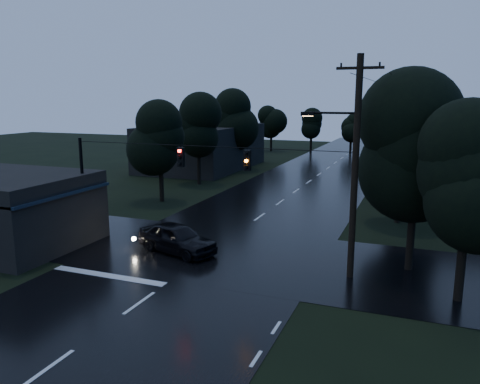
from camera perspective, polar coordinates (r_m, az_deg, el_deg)
The scene contains 18 objects.
ground at distance 16.38m, azimuth -22.34°, elevation -19.32°, with size 160.00×160.00×0.00m, color black.
main_road at distance 42.01m, azimuth 6.84°, elevation 0.10°, with size 12.00×120.00×0.02m, color black.
cross_street at distance 25.52m, azimuth -3.45°, elevation -7.26°, with size 60.00×9.00×0.02m, color black.
building_far_right at distance 44.51m, azimuth 26.01°, elevation 2.53°, with size 10.00×14.00×4.40m, color black.
building_far_left at distance 55.77m, azimuth -4.57°, elevation 5.51°, with size 10.00×16.00×5.00m, color black.
utility_pole_main at distance 21.32m, azimuth 13.64°, elevation 3.29°, with size 3.50×0.30×10.00m.
utility_pole_far at distance 38.23m, azimuth 18.37°, elevation 4.38°, with size 2.00×0.30×7.50m.
anchor_pole_left at distance 27.88m, azimuth -18.57°, elevation 0.14°, with size 0.18×0.18×6.00m, color black.
span_signals at distance 23.22m, azimuth -3.40°, elevation 4.18°, with size 15.00×0.37×1.12m.
tree_corner_near at distance 23.04m, azimuth 20.82°, elevation 5.29°, with size 4.48×4.48×9.44m.
tree_corner_far at distance 20.23m, azimuth 26.22°, elevation 1.97°, with size 3.92×3.92×8.26m.
tree_left_a at distance 37.37m, azimuth -9.75°, elevation 6.75°, with size 3.92×3.92×8.26m.
tree_left_b at distance 44.64m, azimuth -5.12°, elevation 8.07°, with size 4.20×4.20×8.85m.
tree_left_c at distance 53.98m, azimuth -0.94°, elevation 9.07°, with size 4.48×4.48×9.44m.
tree_right_a at distance 32.06m, azimuth 19.21°, elevation 6.22°, with size 4.20×4.20×8.85m.
tree_right_b at distance 40.00m, azimuth 20.59°, elevation 7.56°, with size 4.48×4.48×9.44m.
tree_right_c at distance 49.97m, azimuth 21.53°, elevation 8.54°, with size 4.76×4.76×10.03m.
car at distance 25.32m, azimuth -7.67°, elevation -5.60°, with size 1.88×4.67×1.59m, color black.
Camera 1 is at (10.17, -9.94, 8.12)m, focal length 35.00 mm.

